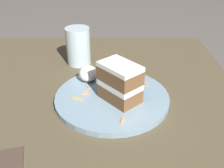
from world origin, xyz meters
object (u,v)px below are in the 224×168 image
object	(u,v)px
cream_dollop	(88,73)
drinking_glass	(78,49)
orange_garnish	(120,75)
plate	(112,98)
cake_slice	(120,82)

from	to	relation	value
cream_dollop	drinking_glass	world-z (taller)	drinking_glass
orange_garnish	plate	bearing A→B (deg)	166.87
plate	drinking_glass	size ratio (longest dim) A/B	2.44
plate	drinking_glass	xyz separation A→B (m)	(0.22, 0.11, 0.04)
plate	drinking_glass	bearing A→B (deg)	26.18
cake_slice	orange_garnish	distance (m)	0.13
cake_slice	drinking_glass	size ratio (longest dim) A/B	0.98
plate	cream_dollop	size ratio (longest dim) A/B	5.17
cake_slice	cream_dollop	xyz separation A→B (m)	(0.09, 0.09, -0.03)
cake_slice	plate	bearing A→B (deg)	101.37
cake_slice	orange_garnish	bearing A→B (deg)	45.93
orange_garnish	cake_slice	bearing A→B (deg)	177.29
plate	orange_garnish	bearing A→B (deg)	-13.13
plate	cake_slice	xyz separation A→B (m)	(-0.01, -0.02, 0.06)
cake_slice	drinking_glass	world-z (taller)	drinking_glass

